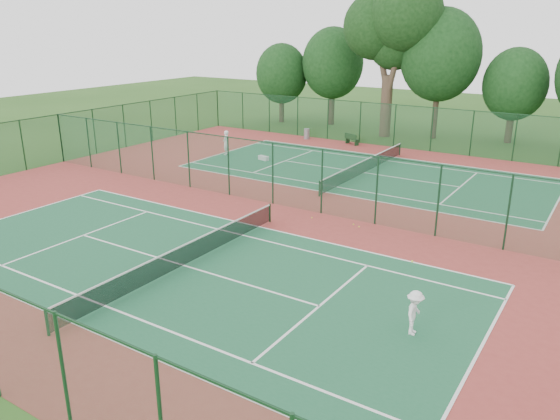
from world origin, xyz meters
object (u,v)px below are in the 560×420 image
at_px(bench, 352,139).
at_px(kit_bag, 263,158).
at_px(player_far, 226,143).
at_px(big_tree, 393,26).
at_px(player_near, 415,313).
at_px(trash_bin, 307,134).

xyz_separation_m(bench, kit_bag, (-3.02, -8.67, -0.32)).
bearing_deg(player_far, big_tree, 133.35).
bearing_deg(bench, kit_bag, -84.27).
height_order(player_near, trash_bin, player_near).
xyz_separation_m(player_near, big_tree, (-13.69, 31.06, 8.72)).
xyz_separation_m(player_near, trash_bin, (-19.06, 26.00, -0.31)).
bearing_deg(big_tree, trash_bin, -136.68).
height_order(kit_bag, big_tree, big_tree).
bearing_deg(trash_bin, big_tree, 43.32).
height_order(player_far, big_tree, big_tree).
xyz_separation_m(player_far, trash_bin, (2.15, 8.74, -0.48)).
xyz_separation_m(kit_bag, big_tree, (4.02, 13.78, 9.33)).
xyz_separation_m(trash_bin, bench, (4.37, -0.05, 0.02)).
relative_size(player_far, kit_bag, 2.20).
relative_size(player_near, bench, 0.98).
bearing_deg(bench, trash_bin, -155.67).
distance_m(kit_bag, big_tree, 17.12).
bearing_deg(player_far, player_near, 32.78).
bearing_deg(player_far, trash_bin, 148.12).
relative_size(bench, big_tree, 0.12).
bearing_deg(big_tree, bench, -101.03).
distance_m(bench, big_tree, 10.41).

